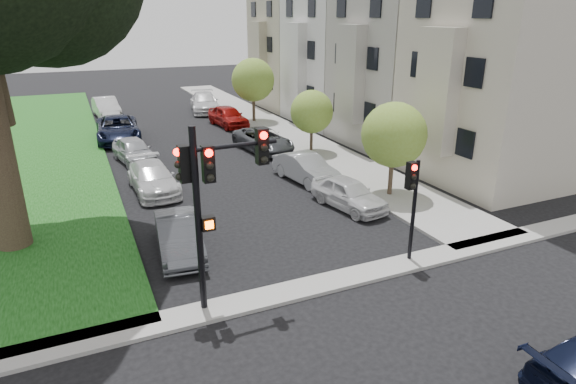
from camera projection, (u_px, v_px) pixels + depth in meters
name	position (u px, v px, depth m)	size (l,w,h in m)	color
ground	(364.00, 320.00, 12.95)	(140.00, 140.00, 0.00)	black
grass_strip	(33.00, 146.00, 30.05)	(8.00, 44.00, 0.12)	#0F3D0A
sidewalk_right	(267.00, 124.00, 36.08)	(3.50, 44.00, 0.12)	#A0A0A0
sidewalk_cross	(328.00, 283.00, 14.65)	(60.00, 1.00, 0.12)	#A0A0A0
house_a	(507.00, 33.00, 22.18)	(7.70, 7.55, 15.97)	#BAB5A4
house_b	(407.00, 29.00, 28.61)	(7.70, 7.55, 15.97)	#BBB3AB
house_c	(343.00, 27.00, 35.04)	(7.70, 7.55, 15.97)	#B0ABA5
house_d	(299.00, 25.00, 41.46)	(7.70, 7.55, 15.97)	gray
small_tree_a	(394.00, 135.00, 20.86)	(2.85, 2.85, 4.27)	black
small_tree_b	(312.00, 112.00, 27.75)	(2.49, 2.49, 3.74)	black
small_tree_c	(253.00, 80.00, 35.88)	(3.19, 3.19, 4.79)	black
traffic_signal_main	(211.00, 186.00, 12.33)	(2.54, 0.65, 5.21)	black
traffic_signal_secondary	(412.00, 193.00, 15.16)	(0.45, 0.36, 3.50)	black
car_parked_0	(349.00, 193.00, 20.29)	(1.53, 3.81, 1.30)	silver
car_parked_1	(306.00, 168.00, 23.54)	(1.44, 4.13, 1.36)	#999BA0
car_parked_2	(263.00, 140.00, 28.95)	(2.23, 4.83, 1.34)	#3F4247
car_parked_3	(228.00, 116.00, 35.33)	(1.78, 4.41, 1.50)	maroon
car_parked_4	(205.00, 102.00, 40.69)	(2.23, 5.48, 1.59)	silver
car_parked_5	(179.00, 236.00, 16.40)	(1.39, 3.99, 1.31)	#3F4247
car_parked_6	(153.00, 178.00, 22.20)	(1.85, 4.55, 1.32)	silver
car_parked_7	(134.00, 150.00, 26.62)	(1.63, 4.05, 1.38)	#999BA0
car_parked_8	(118.00, 129.00, 31.25)	(2.62, 5.69, 1.58)	black
car_parked_9	(106.00, 107.00, 38.57)	(1.65, 4.72, 1.56)	silver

